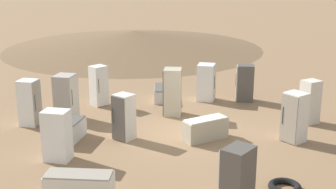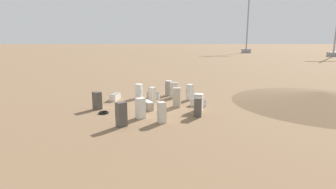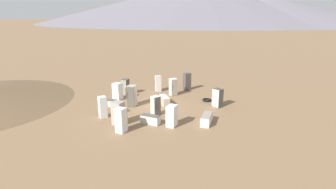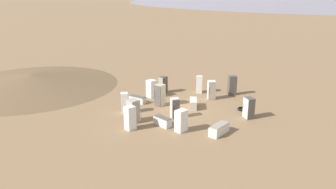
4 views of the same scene
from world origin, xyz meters
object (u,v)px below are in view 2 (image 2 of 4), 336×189
at_px(discarded_fridge_1, 152,95).
at_px(discarded_fridge_11, 121,114).
at_px(discarded_fridge_7, 198,107).
at_px(discarded_fridge_0, 198,103).
at_px(discarded_fridge_13, 177,97).
at_px(discarded_fridge_14, 162,112).
at_px(discarded_fridge_4, 139,91).
at_px(power_pylon_2, 336,33).
at_px(discarded_fridge_12, 148,105).
at_px(discarded_fridge_6, 115,97).
at_px(discarded_fridge_9, 140,108).
at_px(power_pylon_3, 247,32).
at_px(discarded_fridge_8, 97,101).
at_px(discarded_fridge_2, 168,88).
at_px(scrap_tire, 104,113).
at_px(discarded_fridge_10, 174,90).
at_px(discarded_fridge_5, 154,95).
at_px(discarded_fridge_3, 199,103).
at_px(discarded_fridge_15, 190,92).

height_order(discarded_fridge_1, discarded_fridge_11, discarded_fridge_11).
bearing_deg(discarded_fridge_7, discarded_fridge_0, 93.42).
distance_m(discarded_fridge_13, discarded_fridge_14, 5.31).
relative_size(discarded_fridge_1, discarded_fridge_4, 1.00).
height_order(power_pylon_2, discarded_fridge_12, power_pylon_2).
height_order(discarded_fridge_6, discarded_fridge_9, discarded_fridge_9).
height_order(discarded_fridge_13, discarded_fridge_14, discarded_fridge_13).
bearing_deg(discarded_fridge_14, power_pylon_3, 136.38).
relative_size(discarded_fridge_1, discarded_fridge_13, 0.85).
distance_m(discarded_fridge_7, discarded_fridge_8, 9.57).
distance_m(discarded_fridge_8, discarded_fridge_11, 6.02).
distance_m(discarded_fridge_0, discarded_fridge_2, 5.95).
height_order(power_pylon_2, scrap_tire, power_pylon_2).
xyz_separation_m(discarded_fridge_2, discarded_fridge_14, (0.22, -10.58, -0.03)).
relative_size(power_pylon_3, discarded_fridge_7, 21.47).
xyz_separation_m(discarded_fridge_6, discarded_fridge_10, (6.41, 1.65, 0.53)).
height_order(power_pylon_3, scrap_tire, power_pylon_3).
distance_m(discarded_fridge_1, scrap_tire, 6.06).
distance_m(discarded_fridge_2, discarded_fridge_11, 12.06).
height_order(discarded_fridge_5, scrap_tire, discarded_fridge_5).
height_order(power_pylon_3, discarded_fridge_3, power_pylon_3).
relative_size(power_pylon_3, discarded_fridge_6, 19.01).
distance_m(discarded_fridge_8, discarded_fridge_12, 4.81).
relative_size(power_pylon_2, discarded_fridge_2, 17.09).
height_order(power_pylon_3, discarded_fridge_0, power_pylon_3).
xyz_separation_m(discarded_fridge_7, scrap_tire, (-8.38, 0.23, -0.72)).
bearing_deg(discarded_fridge_13, discarded_fridge_8, -164.62).
xyz_separation_m(discarded_fridge_7, discarded_fridge_13, (-1.93, 3.22, 0.14)).
distance_m(discarded_fridge_11, discarded_fridge_14, 3.17).
height_order(discarded_fridge_9, scrap_tire, discarded_fridge_9).
xyz_separation_m(discarded_fridge_7, discarded_fridge_11, (-5.88, -3.17, 0.13)).
distance_m(power_pylon_2, power_pylon_3, 41.33).
xyz_separation_m(discarded_fridge_0, discarded_fridge_6, (-9.01, 2.03, 0.06)).
bearing_deg(discarded_fridge_12, discarded_fridge_1, -121.19).
distance_m(discarded_fridge_3, discarded_fridge_12, 4.80).
distance_m(discarded_fridge_6, discarded_fridge_15, 8.22).
xyz_separation_m(discarded_fridge_1, discarded_fridge_6, (-4.22, 0.80, -0.46)).
xyz_separation_m(discarded_fridge_1, discarded_fridge_11, (-1.27, -8.09, 0.13)).
xyz_separation_m(discarded_fridge_9, discarded_fridge_10, (2.41, 8.28, 0.02)).
relative_size(discarded_fridge_5, discarded_fridge_9, 0.89).
height_order(discarded_fridge_1, discarded_fridge_10, discarded_fridge_10).
relative_size(discarded_fridge_8, discarded_fridge_13, 0.88).
relative_size(power_pylon_2, discarded_fridge_13, 15.73).
relative_size(discarded_fridge_4, discarded_fridge_14, 0.96).
height_order(discarded_fridge_7, discarded_fridge_11, discarded_fridge_11).
bearing_deg(power_pylon_3, discarded_fridge_11, -106.15).
bearing_deg(discarded_fridge_11, discarded_fridge_13, -75.81).
bearing_deg(discarded_fridge_15, discarded_fridge_6, 51.17).
bearing_deg(discarded_fridge_2, discarded_fridge_14, 104.56).
bearing_deg(discarded_fridge_6, discarded_fridge_12, -35.98).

